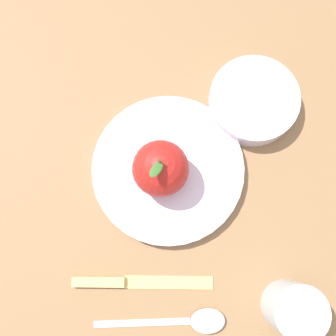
# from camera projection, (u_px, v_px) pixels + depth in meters

# --- Properties ---
(ground_plane) EXTENTS (2.40, 2.40, 0.00)m
(ground_plane) POSITION_uv_depth(u_px,v_px,m) (158.00, 183.00, 0.57)
(ground_plane) COLOR olive
(dinner_plate) EXTENTS (0.22, 0.22, 0.02)m
(dinner_plate) POSITION_uv_depth(u_px,v_px,m) (168.00, 169.00, 0.56)
(dinner_plate) COLOR silver
(dinner_plate) RESTS_ON ground_plane
(apple) EXTENTS (0.08, 0.08, 0.09)m
(apple) POSITION_uv_depth(u_px,v_px,m) (159.00, 168.00, 0.51)
(apple) COLOR #B21E19
(apple) RESTS_ON dinner_plate
(side_bowl) EXTENTS (0.13, 0.13, 0.03)m
(side_bowl) POSITION_uv_depth(u_px,v_px,m) (253.00, 100.00, 0.57)
(side_bowl) COLOR silver
(side_bowl) RESTS_ON ground_plane
(cup) EXTENTS (0.07, 0.07, 0.07)m
(cup) POSITION_uv_depth(u_px,v_px,m) (295.00, 310.00, 0.50)
(cup) COLOR silver
(cup) RESTS_ON ground_plane
(knife) EXTENTS (0.09, 0.19, 0.01)m
(knife) POSITION_uv_depth(u_px,v_px,m) (130.00, 282.00, 0.54)
(knife) COLOR #D8B766
(knife) RESTS_ON ground_plane
(spoon) EXTENTS (0.09, 0.17, 0.01)m
(spoon) POSITION_uv_depth(u_px,v_px,m) (192.00, 322.00, 0.52)
(spoon) COLOR silver
(spoon) RESTS_ON ground_plane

